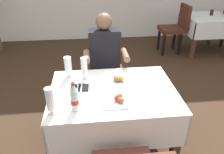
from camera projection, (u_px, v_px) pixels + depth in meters
ground_plane at (125, 143)px, 2.41m from camera, size 11.00×11.00×0.00m
main_dining_table at (113, 105)px, 2.09m from camera, size 1.16×0.85×0.74m
chair_far_diner_seat at (106, 67)px, 2.80m from camera, size 0.44×0.50×0.97m
seated_diner_far at (105, 60)px, 2.62m from camera, size 0.50×0.46×1.26m
plate_near_camera at (116, 100)px, 1.84m from camera, size 0.25×0.25×0.07m
plate_far_diner at (118, 79)px, 2.13m from camera, size 0.23×0.23×0.07m
beer_glass_left at (50, 100)px, 1.65m from camera, size 0.07×0.07×0.23m
beer_glass_middle at (84, 68)px, 2.14m from camera, size 0.07×0.07×0.22m
beer_glass_right at (68, 67)px, 2.17m from camera, size 0.07×0.07×0.21m
cola_bottle_primary at (74, 98)px, 1.69m from camera, size 0.07×0.07×0.25m
napkin_cutlery_set at (80, 88)px, 2.03m from camera, size 0.18×0.19×0.01m
background_dining_table at (205, 25)px, 4.44m from camera, size 0.85×0.83×0.74m
background_chair_left at (176, 26)px, 4.38m from camera, size 0.50×0.44×0.97m
background_table_tumbler at (212, 12)px, 4.38m from camera, size 0.06×0.06×0.11m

